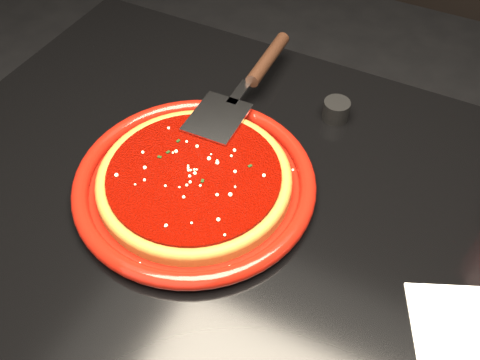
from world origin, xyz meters
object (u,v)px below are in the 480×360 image
at_px(pizza_server, 246,84).
at_px(ramekin, 336,110).
at_px(plate, 195,183).
at_px(table, 274,347).

xyz_separation_m(pizza_server, ramekin, (0.15, 0.04, -0.03)).
distance_m(plate, ramekin, 0.28).
relative_size(table, ramekin, 27.15).
bearing_deg(table, pizza_server, 128.43).
bearing_deg(table, plate, 174.88).
bearing_deg(plate, ramekin, 61.71).
height_order(plate, ramekin, ramekin).
distance_m(table, plate, 0.42).
xyz_separation_m(table, pizza_server, (-0.17, 0.22, 0.42)).
distance_m(plate, pizza_server, 0.21).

